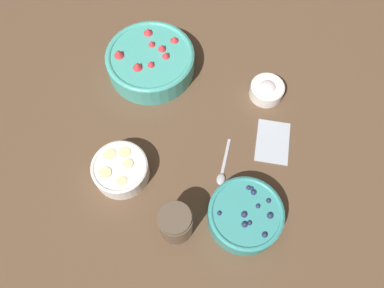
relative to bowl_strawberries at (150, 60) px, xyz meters
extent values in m
plane|color=brown|center=(-0.21, -0.13, -0.04)|extent=(4.00, 4.00, 0.00)
cylinder|color=#47AD9E|center=(0.00, 0.00, -0.01)|extent=(0.26, 0.26, 0.07)
torus|color=#47AD9E|center=(0.00, 0.00, 0.02)|extent=(0.26, 0.26, 0.02)
cylinder|color=red|center=(0.00, 0.00, 0.01)|extent=(0.21, 0.21, 0.02)
cone|color=red|center=(0.08, 0.02, 0.03)|extent=(0.04, 0.04, 0.02)
cone|color=red|center=(-0.03, -0.01, 0.03)|extent=(0.03, 0.03, 0.02)
cone|color=red|center=(-0.05, 0.02, 0.03)|extent=(0.05, 0.05, 0.03)
cone|color=red|center=(0.04, 0.00, 0.03)|extent=(0.03, 0.03, 0.02)
cone|color=red|center=(0.00, -0.05, 0.03)|extent=(0.04, 0.04, 0.02)
cone|color=red|center=(0.03, -0.03, 0.03)|extent=(0.04, 0.04, 0.03)
cone|color=red|center=(-0.02, 0.09, 0.03)|extent=(0.05, 0.05, 0.03)
cone|color=red|center=(0.06, -0.06, 0.03)|extent=(0.04, 0.04, 0.02)
cylinder|color=teal|center=(-0.42, -0.32, -0.01)|extent=(0.18, 0.18, 0.06)
torus|color=teal|center=(-0.42, -0.32, 0.01)|extent=(0.18, 0.18, 0.01)
cylinder|color=#23284C|center=(-0.42, -0.32, 0.00)|extent=(0.15, 0.15, 0.02)
sphere|color=#23284C|center=(-0.42, -0.38, 0.02)|extent=(0.01, 0.01, 0.01)
sphere|color=#23284C|center=(-0.36, -0.32, 0.02)|extent=(0.01, 0.01, 0.01)
sphere|color=#23284C|center=(-0.45, -0.32, 0.02)|extent=(0.01, 0.01, 0.01)
sphere|color=#23284C|center=(-0.47, -0.36, 0.02)|extent=(0.01, 0.01, 0.01)
sphere|color=#23284C|center=(-0.37, -0.33, 0.02)|extent=(0.01, 0.01, 0.01)
sphere|color=#23284C|center=(-0.43, -0.31, 0.02)|extent=(0.02, 0.02, 0.02)
sphere|color=#23284C|center=(-0.44, -0.33, 0.02)|extent=(0.01, 0.01, 0.01)
sphere|color=#23284C|center=(-0.36, -0.33, 0.02)|extent=(0.01, 0.01, 0.01)
sphere|color=#23284C|center=(-0.43, -0.25, 0.02)|extent=(0.01, 0.01, 0.01)
sphere|color=#23284C|center=(-0.38, -0.37, 0.02)|extent=(0.01, 0.01, 0.01)
sphere|color=#23284C|center=(-0.42, -0.37, 0.02)|extent=(0.02, 0.02, 0.02)
sphere|color=#23284C|center=(-0.40, -0.34, 0.02)|extent=(0.01, 0.01, 0.01)
cylinder|color=white|center=(-0.35, 0.01, -0.02)|extent=(0.15, 0.15, 0.05)
torus|color=white|center=(-0.35, 0.01, 0.01)|extent=(0.15, 0.15, 0.01)
cylinder|color=beige|center=(-0.35, 0.01, 0.00)|extent=(0.12, 0.12, 0.02)
cylinder|color=beige|center=(-0.37, 0.05, 0.01)|extent=(0.03, 0.03, 0.00)
cylinder|color=beige|center=(-0.31, 0.01, 0.01)|extent=(0.03, 0.03, 0.00)
cylinder|color=beige|center=(-0.38, 0.00, 0.01)|extent=(0.03, 0.03, 0.00)
cylinder|color=beige|center=(-0.37, 0.04, 0.01)|extent=(0.03, 0.03, 0.01)
cylinder|color=beige|center=(-0.32, 0.04, 0.01)|extent=(0.03, 0.03, 0.00)
cylinder|color=beige|center=(-0.34, -0.01, 0.01)|extent=(0.03, 0.03, 0.01)
cylinder|color=white|center=(-0.04, -0.35, -0.02)|extent=(0.10, 0.10, 0.04)
torus|color=white|center=(-0.04, -0.35, 0.00)|extent=(0.10, 0.10, 0.01)
cylinder|color=silver|center=(-0.04, -0.35, -0.01)|extent=(0.08, 0.08, 0.01)
ellipsoid|color=silver|center=(-0.04, -0.35, 0.00)|extent=(0.05, 0.05, 0.02)
cylinder|color=brown|center=(-0.47, -0.15, 0.01)|extent=(0.08, 0.08, 0.09)
cylinder|color=#472819|center=(-0.47, -0.15, 0.00)|extent=(0.07, 0.07, 0.07)
cylinder|color=brown|center=(-0.47, -0.15, 0.06)|extent=(0.08, 0.08, 0.01)
cube|color=#B2BCC6|center=(-0.19, -0.38, -0.04)|extent=(0.13, 0.09, 0.01)
cube|color=#B2B2B7|center=(-0.26, -0.25, -0.04)|extent=(0.11, 0.02, 0.01)
ellipsoid|color=#B2B2B7|center=(-0.33, -0.25, -0.04)|extent=(0.03, 0.02, 0.01)
camera|label=1|loc=(-0.67, -0.22, 0.89)|focal=35.00mm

